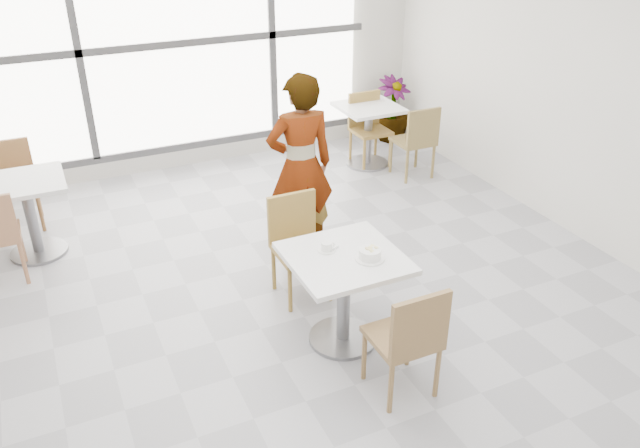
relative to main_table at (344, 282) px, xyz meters
name	(u,v)px	position (x,y,z in m)	size (l,w,h in m)	color
floor	(304,317)	(-0.15, 0.39, -0.52)	(7.00, 7.00, 0.00)	#9E9EA5
wall_back	(179,42)	(-0.15, 3.89, 0.98)	(6.00, 6.00, 0.00)	silver
wall_right	(617,90)	(2.85, 0.39, 0.98)	(7.00, 7.00, 0.00)	silver
window	(180,43)	(-0.15, 3.82, 0.98)	(4.60, 0.07, 2.52)	white
main_table	(344,282)	(0.00, 0.00, 0.00)	(0.80, 0.80, 0.75)	white
chair_near	(409,336)	(0.12, -0.71, -0.02)	(0.42, 0.42, 0.87)	olive
chair_far	(297,239)	(-0.04, 0.77, -0.02)	(0.42, 0.42, 0.87)	olive
oatmeal_bowl	(370,254)	(0.14, -0.12, 0.27)	(0.21, 0.21, 0.09)	white
coffee_cup	(327,247)	(-0.08, 0.12, 0.26)	(0.16, 0.13, 0.07)	white
person	(300,166)	(0.27, 1.41, 0.33)	(0.62, 0.41, 1.70)	black
bg_table_left	(29,207)	(-2.02, 2.38, -0.04)	(0.70, 0.70, 0.75)	silver
bg_table_right	(368,127)	(1.83, 2.95, -0.04)	(0.70, 0.70, 0.75)	white
bg_chair_left_far	(13,179)	(-2.12, 3.08, -0.02)	(0.42, 0.42, 0.87)	#8F5F35
bg_chair_right_near	(417,138)	(2.15, 2.36, -0.02)	(0.42, 0.42, 0.87)	olive
bg_chair_right_far	(368,124)	(1.86, 3.03, -0.02)	(0.42, 0.42, 0.87)	olive
plant_right	(392,109)	(2.55, 3.59, -0.10)	(0.48, 0.48, 0.85)	#46793F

